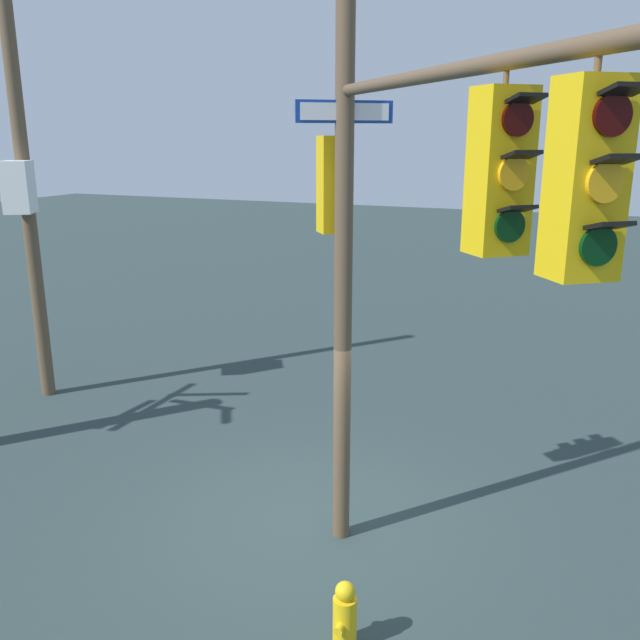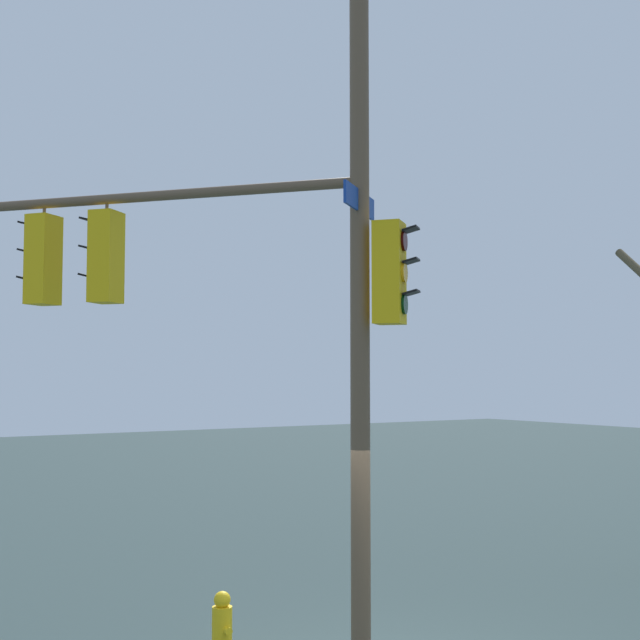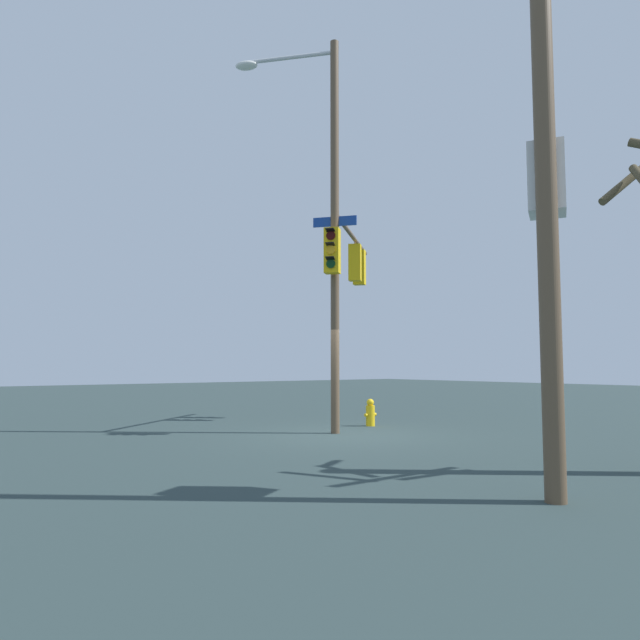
{
  "view_description": "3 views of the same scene",
  "coord_description": "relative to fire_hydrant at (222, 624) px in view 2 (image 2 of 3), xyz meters",
  "views": [
    {
      "loc": [
        7.21,
        3.14,
        4.94
      ],
      "look_at": [
        0.56,
        0.36,
        2.96
      ],
      "focal_mm": 37.78,
      "sensor_mm": 36.0,
      "label": 1
    },
    {
      "loc": [
        -7.34,
        5.77,
        3.3
      ],
      "look_at": [
        0.27,
        0.86,
        3.89
      ],
      "focal_mm": 47.58,
      "sensor_mm": 36.0,
      "label": 2
    },
    {
      "loc": [
        -8.74,
        -10.54,
        1.64
      ],
      "look_at": [
        -0.31,
        0.53,
        2.72
      ],
      "focal_mm": 32.52,
      "sensor_mm": 36.0,
      "label": 3
    }
  ],
  "objects": [
    {
      "name": "fire_hydrant",
      "position": [
        0.0,
        0.0,
        0.0
      ],
      "size": [
        0.38,
        0.24,
        0.73
      ],
      "color": "yellow",
      "rests_on": "ground"
    },
    {
      "name": "main_signal_pole_assembly",
      "position": [
        -1.06,
        0.07,
        4.81
      ],
      "size": [
        5.98,
        3.99,
        9.84
      ],
      "rotation": [
        0.0,
        0.0,
        0.7
      ],
      "color": "brown",
      "rests_on": "ground"
    }
  ]
}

